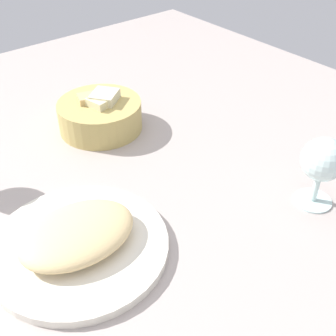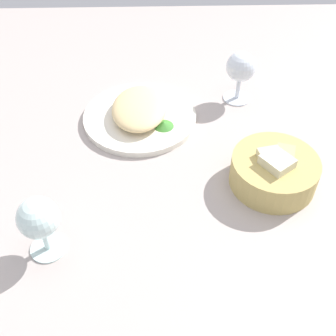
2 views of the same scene
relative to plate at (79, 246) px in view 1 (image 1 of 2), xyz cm
name	(u,v)px [view 1 (image 1 of 2)]	position (x,y,z in cm)	size (l,w,h in cm)	color
ground_plane	(122,197)	(11.78, 6.66, -1.70)	(140.00, 140.00, 2.00)	#AB9F99
plate	(79,246)	(0.00, 0.00, 0.00)	(25.44, 25.44, 1.40)	white
omelette	(77,234)	(0.00, 0.00, 2.53)	(16.66, 12.17, 3.66)	#E7C788
lettuce_garnish	(85,208)	(4.19, 5.30, 1.26)	(4.45, 4.45, 1.12)	#3B812E
bread_basket	(100,114)	(20.26, 25.94, 2.55)	(16.51, 16.51, 7.76)	tan
wine_glass_near	(322,163)	(34.43, -14.87, 7.07)	(6.83, 6.83, 11.78)	silver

